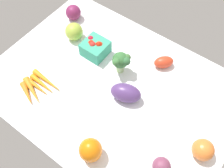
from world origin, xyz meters
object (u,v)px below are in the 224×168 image
red_onion_center (161,166)px  bell_pepper_orange (91,150)px  berry_basket (95,48)px  heirloom_tomato_green (74,32)px  eggplant (126,93)px  roma_tomato (164,62)px  red_onion_near_basket (73,12)px  heirloom_tomato_orange (203,150)px  carrot_bunch (38,88)px  broccoli_head (121,61)px

red_onion_center → bell_pepper_orange: bell_pepper_orange is taller
red_onion_center → berry_basket: (51.55, -27.89, 0.63)cm
heirloom_tomato_green → berry_basket: heirloom_tomato_green is taller
eggplant → berry_basket: berry_basket is taller
roma_tomato → berry_basket: bearing=-23.6°
berry_basket → red_onion_near_basket: size_ratio=1.40×
heirloom_tomato_green → red_onion_near_basket: heirloom_tomato_green is taller
eggplant → heirloom_tomato_orange: bearing=155.8°
heirloom_tomato_green → berry_basket: (-14.04, 1.55, -0.39)cm
red_onion_center → eggplant: size_ratio=0.51×
berry_basket → carrot_bunch: bearing=76.3°
eggplant → roma_tomato: (-4.23, -23.69, -1.19)cm
heirloom_tomato_green → red_onion_near_basket: size_ratio=1.10×
roma_tomato → heirloom_tomato_orange: bearing=93.2°
red_onion_center → red_onion_near_basket: size_ratio=0.84×
berry_basket → carrot_bunch: size_ratio=0.62×
heirloom_tomato_green → carrot_bunch: (-6.68, 31.72, -2.95)cm
heirloom_tomato_orange → red_onion_center: 16.29cm
roma_tomato → red_onion_near_basket: 52.43cm
heirloom_tomato_orange → red_onion_near_basket: 87.72cm
red_onion_center → red_onion_near_basket: (74.80, -39.41, 0.62)cm
heirloom_tomato_orange → red_onion_center: size_ratio=1.23×
red_onion_center → carrot_bunch: (58.91, 2.28, -1.93)cm
heirloom_tomato_orange → bell_pepper_orange: 40.12cm
bell_pepper_orange → red_onion_near_basket: 72.04cm
red_onion_center → carrot_bunch: bearing=2.2°
heirloom_tomato_green → heirloom_tomato_orange: 76.29cm
broccoli_head → heirloom_tomato_orange: (-45.20, 12.86, -3.33)cm
heirloom_tomato_green → carrot_bunch: bearing=101.9°
broccoli_head → roma_tomato: (-13.80, -13.79, -4.63)cm
heirloom_tomato_green → red_onion_near_basket: bearing=-47.3°
heirloom_tomato_orange → berry_basket: same height
roma_tomato → carrot_bunch: 56.03cm
broccoli_head → heirloom_tomato_orange: bearing=164.1°
bell_pepper_orange → red_onion_near_basket: bearing=-44.0°
carrot_bunch → red_onion_near_basket: (15.88, -41.69, 2.55)cm
red_onion_center → eggplant: eggplant is taller
red_onion_near_basket → carrot_bunch: bearing=110.9°
heirloom_tomato_orange → eggplant: 35.76cm
broccoli_head → berry_basket: 15.82cm
red_onion_center → berry_basket: bearing=-28.4°
heirloom_tomato_green → roma_tomato: 44.55cm
broccoli_head → bell_pepper_orange: bearing=109.6°
heirloom_tomato_orange → red_onion_center: bearing=56.3°
heirloom_tomato_orange → eggplant: size_ratio=0.63×
eggplant → berry_basket: size_ratio=1.18×
heirloom_tomato_green → roma_tomato: heirloom_tomato_green is taller
broccoli_head → roma_tomato: 20.05cm
eggplant → carrot_bunch: 37.45cm
bell_pepper_orange → berry_basket: bearing=-53.4°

